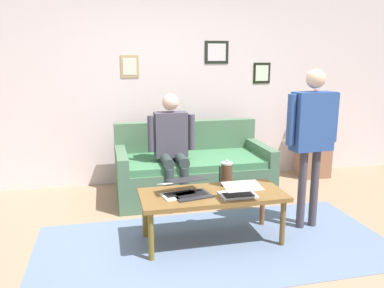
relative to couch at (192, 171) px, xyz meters
The scene contains 13 objects.
ground_plane 1.53m from the couch, 82.68° to the left, with size 7.68×7.68×0.00m, color #9B7B61.
area_rug 1.41m from the couch, 85.51° to the left, with size 3.22×1.53×0.01m, color slate.
back_wall 1.28m from the couch, 75.17° to the right, with size 7.04×0.11×2.70m.
couch is the anchor object (origin of this frame).
coffee_table 1.29m from the couch, 85.16° to the left, with size 1.32×0.58×0.47m.
laptop_left 1.33m from the couch, 76.07° to the left, with size 0.39×0.39×0.14m.
laptop_center 1.45m from the couch, 93.86° to the left, with size 0.33×0.34×0.14m.
laptop_right 1.33m from the couch, 71.72° to the left, with size 0.38×0.33×0.13m.
french_press 1.14m from the couch, 94.26° to the left, with size 0.13×0.11×0.26m.
side_shelf 1.91m from the couch, 169.09° to the right, with size 0.42×0.32×0.82m.
flower_vase 2.02m from the couch, 169.05° to the right, with size 0.09×0.10×0.48m.
person_standing 1.66m from the couch, 127.50° to the left, with size 0.56×0.21×1.58m.
person_seated 0.56m from the couch, 37.87° to the left, with size 0.55×0.51×1.28m.
Camera 1 is at (0.86, 3.03, 1.68)m, focal length 36.32 mm.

